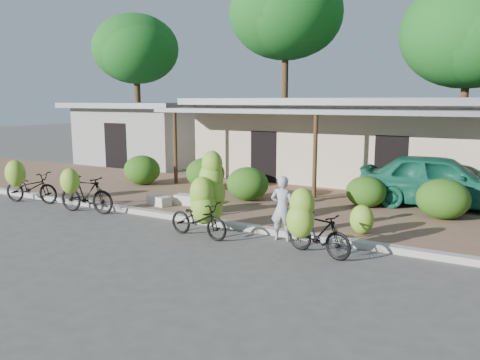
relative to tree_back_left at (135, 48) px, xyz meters
The scene contains 25 objects.
ground 19.96m from the tree_back_left, 43.77° to the right, with size 100.00×100.00×0.00m, color #4E4B48.
sidewalk 17.08m from the tree_back_left, 30.66° to the right, with size 60.00×6.00×0.12m, color #866048.
curb 18.69m from the tree_back_left, 39.07° to the right, with size 60.00×0.25×0.15m, color #A8A399.
shop_main 14.59m from the tree_back_left, ahead, with size 13.00×8.50×3.35m.
shop_grey 5.77m from the tree_back_left, 38.29° to the right, with size 7.00×6.00×3.15m.
tree_back_left is the anchor object (origin of this frame).
tree_far_center 8.71m from the tree_back_left, 20.56° to the left, with size 6.17×6.13×10.33m.
tree_center_right 17.36m from the tree_back_left, 11.63° to the left, with size 6.25×6.22×8.78m.
hedge_0 11.99m from the tree_back_left, 47.73° to the right, with size 1.42×1.28×1.11m, color #254F12.
hedge_1 13.43m from the tree_back_left, 37.36° to the right, with size 1.44×1.29×1.12m, color #254F12.
hedge_2 15.66m from the tree_back_left, 35.06° to the right, with size 1.36×1.23×1.06m, color #254F12.
hedge_3 18.13m from the tree_back_left, 25.85° to the right, with size 1.19×1.07×0.93m, color #254F12.
hedge_4 20.14m from the tree_back_left, 24.13° to the right, with size 1.39×1.25×1.09m, color #254F12.
bike_far_left 14.32m from the tree_back_left, 63.61° to the right, with size 2.02×1.46×1.47m.
bike_left 15.60m from the tree_back_left, 54.62° to the right, with size 1.90×1.28×1.41m.
bike_center 18.28m from the tree_back_left, 43.25° to the right, with size 1.73×1.19×2.06m.
bike_right 20.65m from the tree_back_left, 38.20° to the right, with size 1.65×1.30×1.55m.
loose_banana_a 16.54m from the tree_back_left, 42.20° to the right, with size 0.54×0.46×0.67m, color #8AB82E.
loose_banana_b 16.82m from the tree_back_left, 42.03° to the right, with size 0.54×0.46×0.68m, color #8AB82E.
loose_banana_c 20.09m from the tree_back_left, 32.86° to the right, with size 0.57×0.48×0.71m, color #8AB82E.
sack_near 15.73m from the tree_back_left, 42.59° to the right, with size 0.85×0.40×0.30m, color beige.
sack_far 15.55m from the tree_back_left, 46.09° to the right, with size 0.75×0.38×0.28m, color beige.
vendor 19.33m from the tree_back_left, 38.25° to the right, with size 0.56×0.37×1.55m, color #9B9B9B.
bystander 16.72m from the tree_back_left, 41.32° to the right, with size 0.81×0.63×1.66m, color white.
teal_van 19.26m from the tree_back_left, 20.09° to the right, with size 1.87×4.65×1.58m, color #17694E.
Camera 1 is at (5.23, -8.14, 3.26)m, focal length 35.00 mm.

